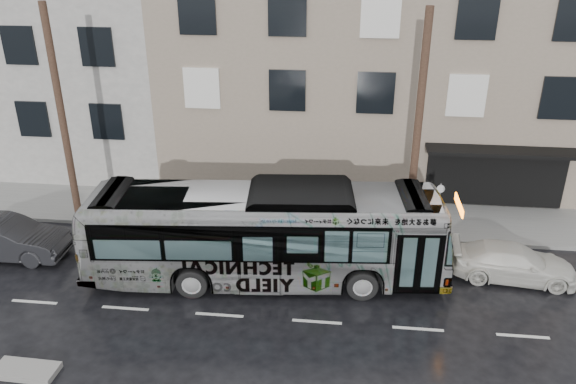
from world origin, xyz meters
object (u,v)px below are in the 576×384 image
(utility_pole_front, at_px, (418,131))
(white_sedan, at_px, (513,262))
(bus, at_px, (265,234))
(utility_pole_rear, at_px, (62,119))
(dark_sedan, at_px, (5,238))
(sign_post, at_px, (438,211))

(utility_pole_front, relative_size, white_sedan, 2.06)
(bus, bearing_deg, utility_pole_rear, 63.64)
(utility_pole_front, xyz_separation_m, white_sedan, (3.53, -2.43, -4.02))
(dark_sedan, bearing_deg, sign_post, -80.00)
(utility_pole_front, distance_m, bus, 6.92)
(utility_pole_rear, relative_size, sign_post, 3.75)
(bus, height_order, white_sedan, bus)
(white_sedan, xyz_separation_m, dark_sedan, (-18.97, -0.63, 0.14))
(utility_pole_rear, bearing_deg, sign_post, 0.00)
(utility_pole_rear, bearing_deg, white_sedan, -7.88)
(sign_post, height_order, bus, bus)
(utility_pole_front, xyz_separation_m, sign_post, (1.10, 0.00, -3.30))
(bus, height_order, dark_sedan, bus)
(utility_pole_rear, height_order, white_sedan, utility_pole_rear)
(utility_pole_front, bearing_deg, sign_post, 0.00)
(sign_post, xyz_separation_m, white_sedan, (2.43, -2.43, -0.72))
(utility_pole_front, distance_m, utility_pole_rear, 14.00)
(dark_sedan, bearing_deg, utility_pole_front, -79.28)
(white_sedan, height_order, dark_sedan, dark_sedan)
(utility_pole_rear, height_order, sign_post, utility_pole_rear)
(utility_pole_front, relative_size, dark_sedan, 1.91)
(sign_post, xyz_separation_m, bus, (-6.41, -3.37, 0.41))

